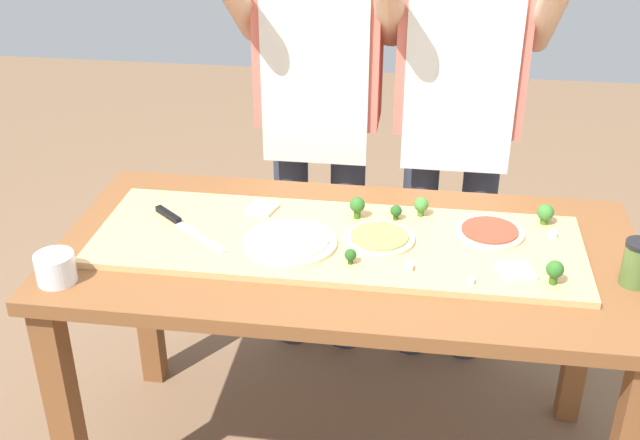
{
  "coord_description": "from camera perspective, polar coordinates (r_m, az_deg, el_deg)",
  "views": [
    {
      "loc": [
        0.19,
        -1.84,
        1.86
      ],
      "look_at": [
        -0.08,
        0.05,
        0.83
      ],
      "focal_mm": 44.66,
      "sensor_mm": 36.0,
      "label": 1
    }
  ],
  "objects": [
    {
      "name": "chefs_knife",
      "position": [
        2.24,
        -10.0,
        -0.2
      ],
      "size": [
        0.26,
        0.22,
        0.02
      ],
      "color": "#B7BABF",
      "rests_on": "cutting_board"
    },
    {
      "name": "broccoli_floret_front_mid",
      "position": [
        2.02,
        2.2,
        -2.54
      ],
      "size": [
        0.03,
        0.03,
        0.04
      ],
      "color": "#2C5915",
      "rests_on": "cutting_board"
    },
    {
      "name": "broccoli_floret_front_left",
      "position": [
        2.01,
        16.47,
        -3.47
      ],
      "size": [
        0.04,
        0.04,
        0.06
      ],
      "color": "#366618",
      "rests_on": "cutting_board"
    },
    {
      "name": "pizza_slice_far_left",
      "position": [
        2.29,
        -4.18,
        0.86
      ],
      "size": [
        0.09,
        0.09,
        0.01
      ],
      "primitive_type": "cube",
      "rotation": [
        0.0,
        0.0,
        -0.25
      ],
      "color": "silver",
      "rests_on": "cutting_board"
    },
    {
      "name": "broccoli_floret_center_right",
      "position": [
        2.23,
        5.47,
        0.62
      ],
      "size": [
        0.03,
        0.03,
        0.04
      ],
      "color": "#2C5915",
      "rests_on": "cutting_board"
    },
    {
      "name": "pizza_whole_cheese_artichoke",
      "position": [
        2.11,
        -2.16,
        -1.56
      ],
      "size": [
        0.25,
        0.25,
        0.02
      ],
      "color": "beige",
      "rests_on": "cutting_board"
    },
    {
      "name": "pizza_whole_tomato_red",
      "position": [
        2.2,
        12.06,
        -0.84
      ],
      "size": [
        0.19,
        0.19,
        0.02
      ],
      "color": "beige",
      "rests_on": "cutting_board"
    },
    {
      "name": "broccoli_floret_center_left",
      "position": [
        2.28,
        15.85,
        0.49
      ],
      "size": [
        0.05,
        0.05,
        0.06
      ],
      "color": "#3F7220",
      "rests_on": "cutting_board"
    },
    {
      "name": "cook_left",
      "position": [
        2.64,
        -0.08,
        9.16
      ],
      "size": [
        0.54,
        0.39,
        1.67
      ],
      "color": "#333847",
      "rests_on": "ground"
    },
    {
      "name": "cheese_crumble_a",
      "position": [
        2.23,
        16.33,
        -0.93
      ],
      "size": [
        0.02,
        0.02,
        0.02
      ],
      "primitive_type": "cube",
      "rotation": [
        0.0,
        0.0,
        0.09
      ],
      "color": "white",
      "rests_on": "cutting_board"
    },
    {
      "name": "cheese_crumble_c",
      "position": [
        1.98,
        10.78,
        -4.3
      ],
      "size": [
        0.02,
        0.02,
        0.02
      ],
      "primitive_type": "cube",
      "rotation": [
        0.0,
        0.0,
        1.29
      ],
      "color": "silver",
      "rests_on": "cutting_board"
    },
    {
      "name": "broccoli_floret_back_left",
      "position": [
        2.26,
        7.26,
        1.06
      ],
      "size": [
        0.04,
        0.04,
        0.06
      ],
      "color": "#487A23",
      "rests_on": "cutting_board"
    },
    {
      "name": "cutting_board",
      "position": [
        2.14,
        1.2,
        -1.55
      ],
      "size": [
        1.31,
        0.44,
        0.02
      ],
      "primitive_type": "cube",
      "color": "tan",
      "rests_on": "prep_table"
    },
    {
      "name": "prep_table",
      "position": [
        2.2,
        1.93,
        -4.45
      ],
      "size": [
        1.56,
        0.76,
        0.79
      ],
      "color": "brown",
      "rests_on": "ground"
    },
    {
      "name": "cook_right",
      "position": [
        2.61,
        9.87,
        8.57
      ],
      "size": [
        0.54,
        0.39,
        1.67
      ],
      "color": "#333847",
      "rests_on": "ground"
    },
    {
      "name": "flour_cup",
      "position": [
        2.08,
        -18.4,
        -3.39
      ],
      "size": [
        0.1,
        0.1,
        0.08
      ],
      "color": "white",
      "rests_on": "prep_table"
    },
    {
      "name": "sauce_jar",
      "position": [
        2.1,
        21.76,
        -2.89
      ],
      "size": [
        0.07,
        0.07,
        0.12
      ],
      "color": "#517033",
      "rests_on": "prep_table"
    },
    {
      "name": "pizza_slice_far_right",
      "position": [
        2.04,
        13.86,
        -3.55
      ],
      "size": [
        0.1,
        0.1,
        0.01
      ],
      "primitive_type": "cube",
      "rotation": [
        0.0,
        0.0,
        0.3
      ],
      "color": "silver",
      "rests_on": "cutting_board"
    },
    {
      "name": "pizza_whole_pesto_green",
      "position": [
        2.13,
        4.28,
        -1.29
      ],
      "size": [
        0.19,
        0.19,
        0.02
      ],
      "color": "beige",
      "rests_on": "cutting_board"
    },
    {
      "name": "broccoli_floret_back_right",
      "position": [
        2.23,
        2.69,
        1.03
      ],
      "size": [
        0.04,
        0.04,
        0.06
      ],
      "color": "#366618",
      "rests_on": "cutting_board"
    },
    {
      "name": "cheese_crumble_b",
      "position": [
        2.01,
        6.38,
        -3.33
      ],
      "size": [
        0.02,
        0.02,
        0.02
      ],
      "primitive_type": "cube",
      "rotation": [
        0.0,
        0.0,
        1.55
      ],
      "color": "white",
      "rests_on": "cutting_board"
    }
  ]
}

